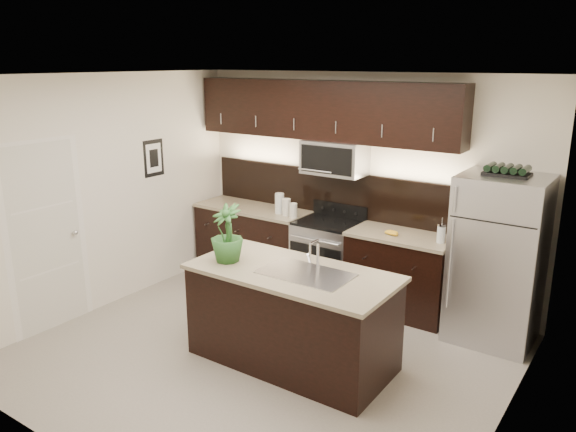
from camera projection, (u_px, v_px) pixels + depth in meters
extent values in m
plane|color=gray|center=(263.00, 353.00, 5.61)|extent=(4.50, 4.50, 0.00)
cube|color=silver|center=(360.00, 186.00, 6.83)|extent=(4.50, 0.02, 2.70)
cube|color=silver|center=(76.00, 295.00, 3.66)|extent=(4.50, 0.02, 2.70)
cube|color=silver|center=(106.00, 193.00, 6.47)|extent=(0.02, 4.00, 2.70)
cube|color=silver|center=(511.00, 274.00, 4.02)|extent=(0.02, 4.00, 2.70)
cube|color=white|center=(259.00, 75.00, 4.88)|extent=(4.50, 4.00, 0.02)
cube|color=beige|center=(47.00, 239.00, 5.92)|extent=(0.04, 0.80, 2.02)
sphere|color=silver|center=(75.00, 233.00, 6.16)|extent=(0.06, 0.06, 0.06)
cube|color=black|center=(154.00, 158.00, 6.98)|extent=(0.01, 0.32, 0.46)
cube|color=white|center=(154.00, 158.00, 6.98)|extent=(0.00, 0.24, 0.36)
cube|color=black|center=(254.00, 242.00, 7.60)|extent=(1.57, 0.62, 0.90)
cube|color=black|center=(400.00, 275.00, 6.44)|extent=(1.16, 0.62, 0.90)
cube|color=#B2B2B7|center=(328.00, 259.00, 6.96)|extent=(0.76, 0.62, 0.90)
cube|color=black|center=(329.00, 223.00, 6.84)|extent=(0.76, 0.60, 0.03)
cube|color=beige|center=(253.00, 208.00, 7.47)|extent=(1.59, 0.65, 0.04)
cube|color=beige|center=(402.00, 236.00, 6.31)|extent=(1.18, 0.65, 0.04)
cube|color=black|center=(327.00, 192.00, 7.10)|extent=(3.49, 0.02, 0.56)
cube|color=#B2B2B7|center=(335.00, 158.00, 6.72)|extent=(0.76, 0.40, 0.40)
cube|color=black|center=(322.00, 110.00, 6.71)|extent=(3.49, 0.33, 0.70)
cube|color=black|center=(292.00, 318.00, 5.35)|extent=(1.90, 0.90, 0.90)
cube|color=beige|center=(292.00, 272.00, 5.23)|extent=(1.96, 0.96, 0.04)
cube|color=silver|center=(306.00, 273.00, 5.14)|extent=(0.84, 0.50, 0.01)
cylinder|color=silver|center=(318.00, 255.00, 5.27)|extent=(0.03, 0.03, 0.24)
cylinder|color=silver|center=(314.00, 242.00, 5.18)|extent=(0.02, 0.14, 0.02)
cylinder|color=silver|center=(310.00, 249.00, 5.13)|extent=(0.02, 0.02, 0.10)
cube|color=#B2B2B7|center=(498.00, 260.00, 5.70)|extent=(0.84, 0.76, 1.74)
cube|color=black|center=(507.00, 174.00, 5.46)|extent=(0.43, 0.27, 0.03)
cylinder|color=black|center=(490.00, 167.00, 5.53)|extent=(0.07, 0.25, 0.07)
cylinder|color=black|center=(499.00, 168.00, 5.49)|extent=(0.07, 0.25, 0.07)
cylinder|color=black|center=(507.00, 169.00, 5.45)|extent=(0.07, 0.25, 0.07)
cylinder|color=black|center=(516.00, 170.00, 5.40)|extent=(0.07, 0.25, 0.07)
cylinder|color=black|center=(525.00, 171.00, 5.36)|extent=(0.07, 0.25, 0.07)
imported|color=#295D25|center=(227.00, 233.00, 5.39)|extent=(0.37, 0.37, 0.57)
cylinder|color=silver|center=(280.00, 203.00, 7.14)|extent=(0.12, 0.12, 0.26)
cylinder|color=beige|center=(286.00, 207.00, 7.04)|extent=(0.11, 0.11, 0.21)
cylinder|color=beige|center=(293.00, 211.00, 6.94)|extent=(0.10, 0.10, 0.18)
cylinder|color=silver|center=(441.00, 234.00, 5.99)|extent=(0.09, 0.09, 0.18)
cylinder|color=silver|center=(442.00, 226.00, 5.97)|extent=(0.09, 0.09, 0.02)
cylinder|color=silver|center=(442.00, 221.00, 5.96)|extent=(0.01, 0.01, 0.07)
ellipsoid|color=yellow|center=(389.00, 232.00, 6.31)|extent=(0.18, 0.15, 0.05)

